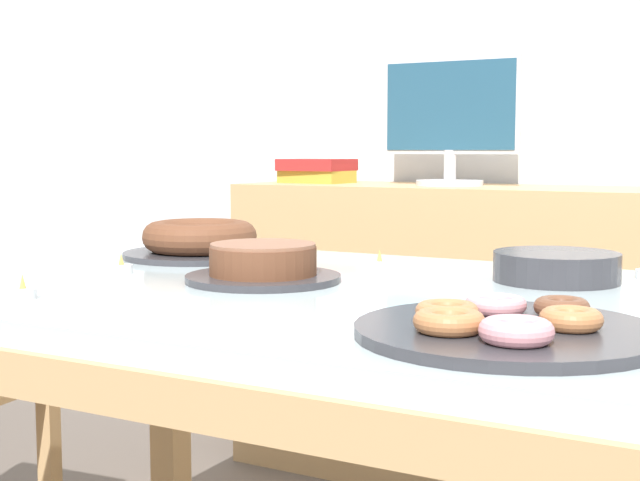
% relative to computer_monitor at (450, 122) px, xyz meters
% --- Properties ---
extents(wall_back, '(8.00, 0.10, 2.60)m').
position_rel_computer_monitor_xyz_m(wall_back, '(0.27, 0.30, 0.22)').
color(wall_back, silver).
rests_on(wall_back, ground).
extents(dining_table, '(1.42, 0.94, 0.78)m').
position_rel_computer_monitor_xyz_m(dining_table, '(0.27, -1.27, -0.40)').
color(dining_table, silver).
rests_on(dining_table, ground).
extents(sideboard, '(1.82, 0.44, 0.89)m').
position_rel_computer_monitor_xyz_m(sideboard, '(0.27, 0.00, -0.64)').
color(sideboard, tan).
rests_on(sideboard, ground).
extents(computer_monitor, '(0.42, 0.20, 0.38)m').
position_rel_computer_monitor_xyz_m(computer_monitor, '(0.00, 0.00, 0.00)').
color(computer_monitor, silver).
rests_on(computer_monitor, sideboard).
extents(book_stack, '(0.23, 0.18, 0.08)m').
position_rel_computer_monitor_xyz_m(book_stack, '(-0.46, 0.00, -0.15)').
color(book_stack, '#B29933').
rests_on(book_stack, sideboard).
extents(cake_chocolate_round, '(0.26, 0.26, 0.06)m').
position_rel_computer_monitor_xyz_m(cake_chocolate_round, '(0.15, -1.26, -0.28)').
color(cake_chocolate_round, '#333338').
rests_on(cake_chocolate_round, dining_table).
extents(cake_golden_bundt, '(0.31, 0.31, 0.07)m').
position_rel_computer_monitor_xyz_m(cake_golden_bundt, '(-0.15, -1.04, -0.27)').
color(cake_golden_bundt, '#333338').
rests_on(cake_golden_bundt, dining_table).
extents(pastry_platter, '(0.37, 0.37, 0.04)m').
position_rel_computer_monitor_xyz_m(pastry_platter, '(0.65, -1.51, -0.29)').
color(pastry_platter, '#333338').
rests_on(pastry_platter, dining_table).
extents(plate_stack, '(0.21, 0.21, 0.05)m').
position_rel_computer_monitor_xyz_m(plate_stack, '(0.58, -1.03, -0.28)').
color(plate_stack, '#333338').
rests_on(plate_stack, dining_table).
extents(tealight_near_front, '(0.04, 0.04, 0.04)m').
position_rel_computer_monitor_xyz_m(tealight_near_front, '(-0.12, -1.31, -0.29)').
color(tealight_near_front, silver).
rests_on(tealight_near_front, dining_table).
extents(tealight_right_edge, '(0.04, 0.04, 0.04)m').
position_rel_computer_monitor_xyz_m(tealight_right_edge, '(-0.07, -1.59, -0.29)').
color(tealight_right_edge, silver).
rests_on(tealight_right_edge, dining_table).
extents(tealight_near_cakes, '(0.04, 0.04, 0.04)m').
position_rel_computer_monitor_xyz_m(tealight_near_cakes, '(0.26, -1.04, -0.29)').
color(tealight_near_cakes, silver).
rests_on(tealight_near_cakes, dining_table).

